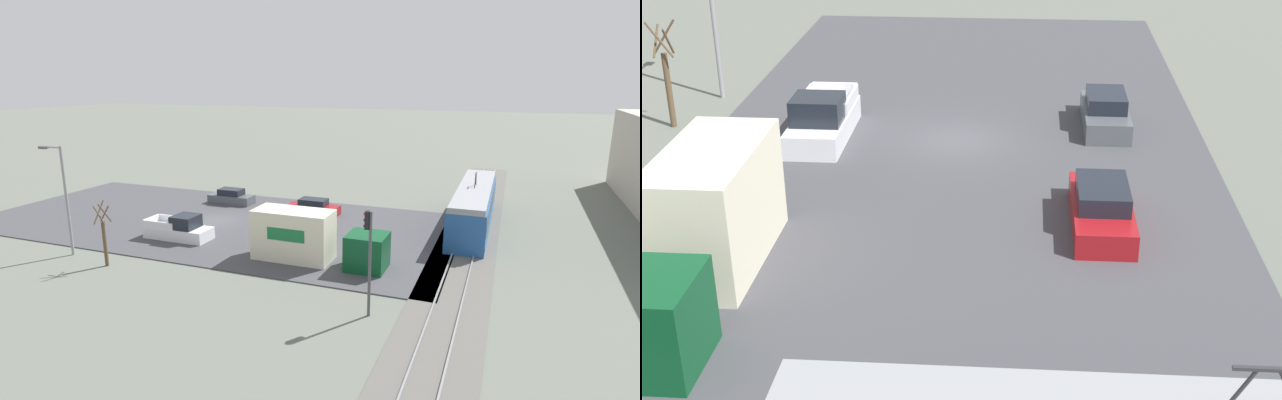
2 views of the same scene
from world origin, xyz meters
The scene contains 11 objects.
ground_plane centered at (0.00, 0.00, 0.00)m, with size 320.00×320.00×0.00m, color #60665B.
road_surface centered at (0.00, 0.00, 0.04)m, with size 19.47×41.06×0.08m.
rail_bed centered at (0.00, 21.11, 0.05)m, with size 70.83×4.40×0.22m.
light_rail_tram centered at (-6.44, 21.11, 1.73)m, with size 15.88×2.84×4.53m.
box_truck centered at (6.07, 11.49, 1.67)m, with size 2.57×9.20×3.44m.
pickup_truck centered at (5.22, 0.17, 0.80)m, with size 2.05×5.23×1.91m.
sedan_car_0 centered at (-5.15, 7.19, 0.66)m, with size 1.84×4.77×1.41m.
sedan_car_1 centered at (-5.95, -1.91, 0.68)m, with size 1.78×4.48×1.46m.
traffic_light_pole centered at (12.35, 17.27, 3.67)m, with size 0.28×0.47×5.71m.
street_tree centered at (11.68, -0.93, 2.00)m, with size 1.05×0.87×4.40m.
street_lamp_near_crossing centered at (10.87, -4.99, 4.50)m, with size 0.36×1.95×7.76m.
Camera 1 is at (35.78, 23.64, 12.24)m, focal length 28.00 mm.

